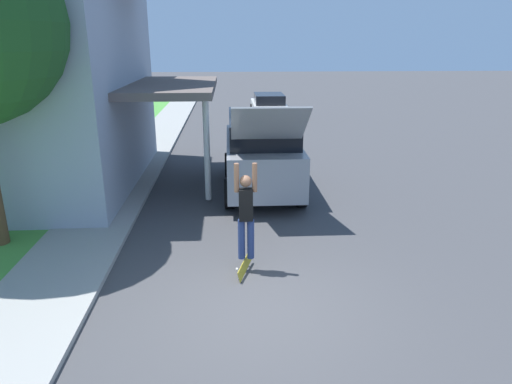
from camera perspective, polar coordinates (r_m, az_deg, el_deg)
ground_plane at (r=7.69m, az=0.18°, el=-14.13°), size 120.00×120.00×0.00m
sidewalk at (r=13.51m, az=-16.91°, el=-0.05°), size 1.80×80.00×0.10m
suv_parked at (r=13.00m, az=0.68°, el=5.19°), size 2.12×5.42×2.83m
car_down_street at (r=26.15m, az=1.62°, el=10.67°), size 1.95×4.50×1.33m
skateboarder at (r=8.26m, az=-1.28°, el=-2.39°), size 0.41×0.21×1.83m
skateboard at (r=8.62m, az=-1.46°, el=-9.24°), size 0.32×0.81×0.27m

